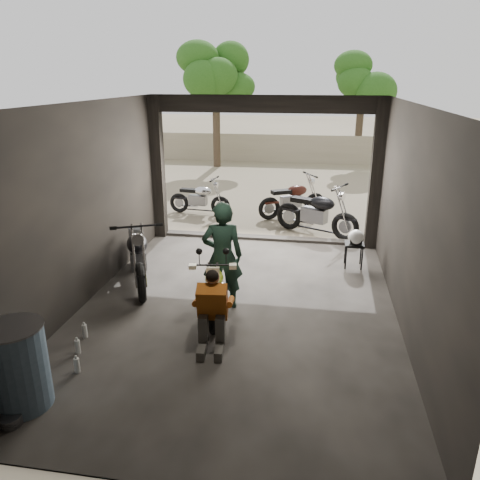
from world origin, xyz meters
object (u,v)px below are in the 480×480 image
(outside_bike_b, at_px, (293,196))
(rider, at_px, (222,256))
(outside_bike_c, at_px, (317,209))
(outside_bike_a, at_px, (199,196))
(sign_post, at_px, (420,163))
(left_bike, at_px, (137,250))
(stool, at_px, (354,247))
(mechanic, at_px, (212,314))
(helmet, at_px, (356,237))
(oil_drum, at_px, (18,368))
(main_bike, at_px, (215,283))

(outside_bike_b, distance_m, rider, 5.43)
(outside_bike_b, relative_size, outside_bike_c, 0.91)
(outside_bike_a, bearing_deg, sign_post, -97.69)
(outside_bike_a, bearing_deg, left_bike, -173.42)
(left_bike, relative_size, sign_post, 0.73)
(outside_bike_a, bearing_deg, rider, -155.81)
(left_bike, relative_size, rider, 1.07)
(outside_bike_a, distance_m, stool, 5.05)
(mechanic, height_order, helmet, mechanic)
(mechanic, xyz_separation_m, sign_post, (3.50, 5.20, 1.23))
(mechanic, bearing_deg, sign_post, 50.00)
(rider, bearing_deg, outside_bike_b, -110.34)
(outside_bike_c, bearing_deg, oil_drum, -178.96)
(main_bike, distance_m, rider, 0.44)
(main_bike, xyz_separation_m, outside_bike_b, (0.88, 5.60, 0.05))
(outside_bike_b, bearing_deg, stool, 173.22)
(main_bike, xyz_separation_m, helmet, (2.28, 2.24, 0.13))
(outside_bike_a, distance_m, oil_drum, 8.02)
(stool, distance_m, helmet, 0.23)
(main_bike, distance_m, sign_post, 5.72)
(left_bike, height_order, outside_bike_a, left_bike)
(outside_bike_b, xyz_separation_m, stool, (1.39, -3.31, -0.14))
(left_bike, relative_size, outside_bike_b, 1.12)
(left_bike, xyz_separation_m, mechanic, (1.78, -1.91, -0.11))
(left_bike, height_order, outside_bike_b, left_bike)
(outside_bike_a, relative_size, oil_drum, 1.49)
(mechanic, distance_m, stool, 3.91)
(outside_bike_b, height_order, outside_bike_c, outside_bike_c)
(left_bike, height_order, stool, left_bike)
(mechanic, distance_m, helmet, 3.87)
(outside_bike_c, relative_size, rider, 1.05)
(outside_bike_a, distance_m, outside_bike_c, 3.40)
(helmet, xyz_separation_m, oil_drum, (-3.96, -4.76, -0.15))
(mechanic, relative_size, helmet, 3.32)
(main_bike, relative_size, rider, 0.89)
(main_bike, bearing_deg, mechanic, -90.10)
(rider, distance_m, stool, 3.04)
(outside_bike_a, xyz_separation_m, oil_drum, (-0.04, -8.02, -0.00))
(main_bike, height_order, left_bike, left_bike)
(outside_bike_b, bearing_deg, mechanic, 144.39)
(outside_bike_c, bearing_deg, helmet, -132.37)
(outside_bike_a, xyz_separation_m, rider, (1.71, -5.27, 0.38))
(helmet, bearing_deg, outside_bike_c, 134.38)
(main_bike, height_order, outside_bike_b, outside_bike_b)
(rider, bearing_deg, main_bike, 59.73)
(outside_bike_a, xyz_separation_m, outside_bike_b, (2.51, 0.10, 0.06))
(left_bike, height_order, rider, rider)
(helmet, relative_size, sign_post, 0.12)
(mechanic, bearing_deg, outside_bike_c, 69.59)
(stool, xyz_separation_m, oil_drum, (-3.95, -4.81, 0.07))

